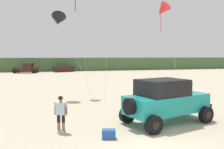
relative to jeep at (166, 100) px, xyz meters
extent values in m
plane|color=#C1B293|center=(-1.97, -2.84, -1.20)|extent=(220.00, 220.00, 0.00)
cube|color=#426038|center=(2.64, 45.89, 0.29)|extent=(90.00, 6.94, 2.98)
cube|color=teal|center=(0.07, 0.02, -0.19)|extent=(4.74, 2.97, 0.90)
cube|color=teal|center=(1.65, 0.47, 0.18)|extent=(1.52, 1.93, 0.12)
cube|color=black|center=(-0.27, -0.08, 0.66)|extent=(2.69, 2.32, 0.80)
cube|color=black|center=(0.88, 0.25, 0.62)|extent=(0.55, 1.64, 0.72)
cube|color=black|center=(2.26, 0.64, -0.46)|extent=(0.69, 1.79, 0.28)
cylinder|color=black|center=(-2.16, -0.62, -0.09)|extent=(0.50, 0.83, 0.77)
cylinder|color=black|center=(1.47, 1.49, -0.78)|extent=(0.89, 0.52, 0.84)
cylinder|color=black|center=(1.47, 1.49, -0.78)|extent=(0.45, 0.41, 0.38)
cylinder|color=black|center=(2.03, -0.49, -0.78)|extent=(0.89, 0.52, 0.84)
cylinder|color=black|center=(2.03, -0.49, -0.78)|extent=(0.45, 0.41, 0.38)
cylinder|color=black|center=(-1.90, 0.53, -0.78)|extent=(0.89, 0.52, 0.84)
cylinder|color=black|center=(-1.90, 0.53, -0.78)|extent=(0.45, 0.41, 0.38)
cylinder|color=black|center=(-1.33, -1.45, -0.78)|extent=(0.89, 0.52, 0.84)
cylinder|color=black|center=(-1.33, -1.45, -0.78)|extent=(0.45, 0.41, 0.38)
cylinder|color=#8C664C|center=(-5.35, -0.09, -0.95)|extent=(0.14, 0.14, 0.49)
cylinder|color=black|center=(-5.35, -0.09, -0.56)|extent=(0.15, 0.15, 0.36)
cube|color=silver|center=(-5.34, -0.06, -1.15)|extent=(0.21, 0.28, 0.10)
cylinder|color=#8C664C|center=(-5.15, -0.18, -0.95)|extent=(0.14, 0.14, 0.49)
cylinder|color=black|center=(-5.15, -0.18, -0.56)|extent=(0.15, 0.15, 0.36)
cube|color=silver|center=(-5.13, -0.15, -1.15)|extent=(0.21, 0.28, 0.10)
cube|color=silver|center=(-5.25, -0.14, -0.11)|extent=(0.47, 0.40, 0.54)
cylinder|color=#8C664C|center=(-5.48, -0.04, -0.12)|extent=(0.09, 0.09, 0.56)
cylinder|color=silver|center=(-5.48, -0.04, 0.07)|extent=(0.11, 0.11, 0.16)
cylinder|color=#8C664C|center=(-5.02, -0.24, -0.12)|extent=(0.09, 0.09, 0.56)
cylinder|color=silver|center=(-5.02, -0.24, 0.07)|extent=(0.11, 0.11, 0.16)
cylinder|color=#8C664C|center=(-5.25, -0.14, 0.20)|extent=(0.10, 0.10, 0.08)
sphere|color=#8C664C|center=(-5.25, -0.14, 0.34)|extent=(0.21, 0.21, 0.21)
sphere|color=black|center=(-5.26, -0.15, 0.36)|extent=(0.21, 0.21, 0.21)
cube|color=#23519E|center=(-3.38, -1.48, -1.01)|extent=(0.63, 0.49, 0.38)
cube|color=black|center=(-10.20, 39.26, -0.44)|extent=(4.91, 2.89, 0.76)
cube|color=black|center=(-9.66, 39.14, 0.36)|extent=(1.96, 2.11, 0.84)
cylinder|color=black|center=(-8.16, 39.87, -0.82)|extent=(0.80, 0.42, 0.76)
cylinder|color=black|center=(-8.63, 37.82, -0.82)|extent=(0.80, 0.42, 0.76)
cylinder|color=black|center=(-11.77, 40.70, -0.82)|extent=(0.80, 0.42, 0.76)
cylinder|color=black|center=(-12.24, 38.65, -0.82)|extent=(0.80, 0.42, 0.76)
cube|color=black|center=(-2.68, 40.62, -0.60)|extent=(4.52, 2.92, 1.20)
cylinder|color=silver|center=(-1.45, 6.13, 5.42)|extent=(1.20, 2.32, 13.15)
cylinder|color=silver|center=(3.30, 3.86, 4.67)|extent=(2.97, 1.06, 11.64)
cone|color=red|center=(5.20, 10.83, 6.74)|extent=(1.69, 1.73, 1.97)
cylinder|color=red|center=(5.05, 10.83, 5.53)|extent=(0.05, 0.10, 1.69)
cylinder|color=silver|center=(5.45, 9.32, 2.80)|extent=(0.51, 3.03, 7.90)
cone|color=black|center=(-4.94, 8.48, 5.03)|extent=(1.56, 1.74, 1.48)
cylinder|color=white|center=(-5.09, 8.48, 4.20)|extent=(0.05, 0.10, 1.12)
cylinder|color=silver|center=(-3.78, 6.13, 1.94)|extent=(2.34, 4.72, 6.19)
cylinder|color=black|center=(-3.42, 10.02, 6.96)|extent=(0.05, 0.40, 1.83)
cylinder|color=silver|center=(-3.06, 8.14, 3.51)|extent=(0.43, 3.79, 9.32)
camera|label=1|loc=(-5.73, -10.78, 2.24)|focal=37.95mm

